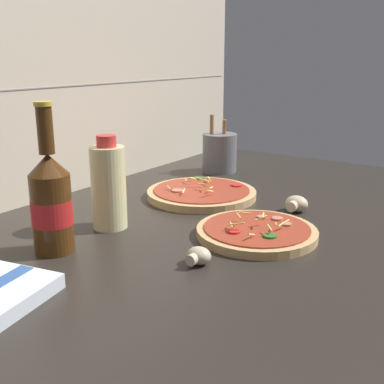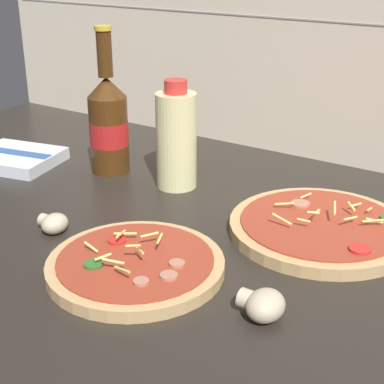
{
  "view_description": "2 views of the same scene",
  "coord_description": "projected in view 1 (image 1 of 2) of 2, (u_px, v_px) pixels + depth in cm",
  "views": [
    {
      "loc": [
        -80.35,
        -50.84,
        37.76
      ],
      "look_at": [
        -1.96,
        3.16,
        10.42
      ],
      "focal_mm": 45.0,
      "sensor_mm": 36.0,
      "label": 1
    },
    {
      "loc": [
        45.87,
        -63.92,
        43.86
      ],
      "look_at": [
        -2.0,
        8.89,
        6.58
      ],
      "focal_mm": 55.0,
      "sensor_mm": 36.0,
      "label": 2
    }
  ],
  "objects": [
    {
      "name": "mushroom_right",
      "position": [
        198.0,
        256.0,
        0.83
      ],
      "size": [
        4.67,
        4.45,
        3.12
      ],
      "color": "beige",
      "rests_on": "counter_slab"
    },
    {
      "name": "counter_slab",
      "position": [
        210.0,
        234.0,
        1.01
      ],
      "size": [
        160.0,
        90.0,
        2.5
      ],
      "color": "#28231E",
      "rests_on": "ground"
    },
    {
      "name": "beer_bottle",
      "position": [
        51.0,
        201.0,
        0.87
      ],
      "size": [
        7.45,
        7.45,
        27.53
      ],
      "color": "#47280F",
      "rests_on": "counter_slab"
    },
    {
      "name": "pizza_near",
      "position": [
        257.0,
        232.0,
        0.96
      ],
      "size": [
        24.2,
        24.2,
        4.86
      ],
      "color": "tan",
      "rests_on": "counter_slab"
    },
    {
      "name": "utensil_crock",
      "position": [
        220.0,
        152.0,
        1.49
      ],
      "size": [
        10.55,
        10.55,
        17.59
      ],
      "color": "slate",
      "rests_on": "counter_slab"
    },
    {
      "name": "oil_bottle",
      "position": [
        109.0,
        186.0,
        0.99
      ],
      "size": [
        7.26,
        7.26,
        19.59
      ],
      "color": "beige",
      "rests_on": "counter_slab"
    },
    {
      "name": "pizza_far",
      "position": [
        202.0,
        193.0,
        1.23
      ],
      "size": [
        27.84,
        27.84,
        4.84
      ],
      "color": "tan",
      "rests_on": "counter_slab"
    },
    {
      "name": "mushroom_left",
      "position": [
        296.0,
        204.0,
        1.11
      ],
      "size": [
        5.64,
        5.37,
        3.76
      ],
      "color": "beige",
      "rests_on": "counter_slab"
    },
    {
      "name": "tile_backsplash",
      "position": [
        55.0,
        87.0,
        1.18
      ],
      "size": [
        160.0,
        1.13,
        60.0
      ],
      "color": "beige",
      "rests_on": "ground"
    }
  ]
}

